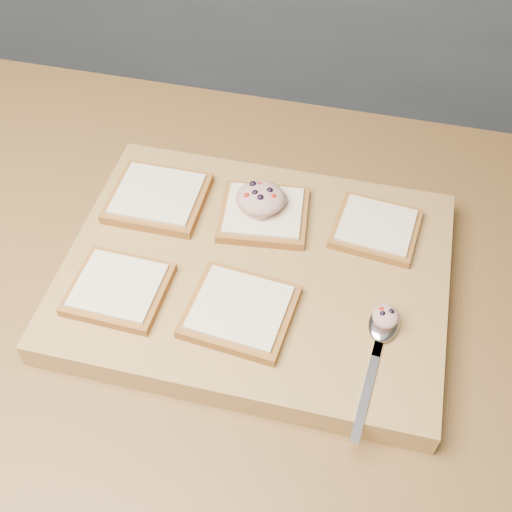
{
  "coord_description": "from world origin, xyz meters",
  "views": [
    {
      "loc": [
        0.19,
        -0.51,
        1.6
      ],
      "look_at": [
        0.07,
        -0.0,
        0.96
      ],
      "focal_mm": 45.0,
      "sensor_mm": 36.0,
      "label": 1
    }
  ],
  "objects_px": {
    "tuna_salad_dollop": "(261,198)",
    "spoon": "(381,333)",
    "cutting_board": "(256,274)",
    "bread_far_center": "(264,214)"
  },
  "relations": [
    {
      "from": "bread_far_center",
      "to": "tuna_salad_dollop",
      "type": "height_order",
      "value": "tuna_salad_dollop"
    },
    {
      "from": "cutting_board",
      "to": "spoon",
      "type": "height_order",
      "value": "spoon"
    },
    {
      "from": "tuna_salad_dollop",
      "to": "spoon",
      "type": "height_order",
      "value": "tuna_salad_dollop"
    },
    {
      "from": "cutting_board",
      "to": "spoon",
      "type": "xyz_separation_m",
      "value": [
        0.17,
        -0.07,
        0.03
      ]
    },
    {
      "from": "tuna_salad_dollop",
      "to": "spoon",
      "type": "distance_m",
      "value": 0.25
    },
    {
      "from": "tuna_salad_dollop",
      "to": "spoon",
      "type": "bearing_deg",
      "value": -40.76
    },
    {
      "from": "cutting_board",
      "to": "spoon",
      "type": "relative_size",
      "value": 2.66
    },
    {
      "from": "cutting_board",
      "to": "bread_far_center",
      "type": "height_order",
      "value": "bread_far_center"
    },
    {
      "from": "bread_far_center",
      "to": "tuna_salad_dollop",
      "type": "bearing_deg",
      "value": 137.53
    },
    {
      "from": "tuna_salad_dollop",
      "to": "spoon",
      "type": "xyz_separation_m",
      "value": [
        0.19,
        -0.16,
        -0.03
      ]
    }
  ]
}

